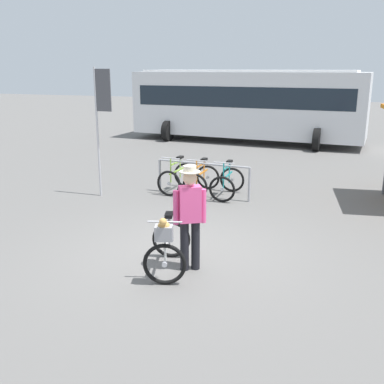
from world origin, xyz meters
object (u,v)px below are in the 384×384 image
(racked_bike_teal, at_px, (227,183))
(banner_flag, at_px, (101,108))
(featured_bicycle, at_px, (167,245))
(racked_bike_orange, at_px, (202,180))
(bus_distant, at_px, (247,102))
(racked_bike_lime, at_px, (177,178))
(person_with_featured_bike, at_px, (190,214))

(racked_bike_teal, height_order, banner_flag, banner_flag)
(featured_bicycle, relative_size, banner_flag, 0.39)
(racked_bike_teal, relative_size, banner_flag, 0.35)
(racked_bike_teal, height_order, featured_bicycle, featured_bicycle)
(banner_flag, bearing_deg, featured_bicycle, -48.72)
(featured_bicycle, height_order, banner_flag, banner_flag)
(racked_bike_orange, distance_m, racked_bike_teal, 0.70)
(featured_bicycle, distance_m, bus_distant, 13.70)
(bus_distant, xyz_separation_m, banner_flag, (-1.45, -9.89, 0.49))
(racked_bike_lime, xyz_separation_m, bus_distant, (-0.12, 8.84, 1.37))
(racked_bike_orange, relative_size, featured_bicycle, 0.89)
(racked_bike_lime, bearing_deg, featured_bicycle, -70.83)
(banner_flag, bearing_deg, bus_distant, 81.69)
(racked_bike_orange, height_order, banner_flag, banner_flag)
(racked_bike_orange, distance_m, bus_distant, 9.03)
(racked_bike_orange, distance_m, banner_flag, 3.10)
(racked_bike_teal, distance_m, banner_flag, 3.62)
(racked_bike_teal, distance_m, featured_bicycle, 4.59)
(racked_bike_lime, distance_m, banner_flag, 2.65)
(racked_bike_teal, bearing_deg, racked_bike_orange, 175.48)
(racked_bike_orange, height_order, person_with_featured_bike, person_with_featured_bike)
(featured_bicycle, relative_size, person_with_featured_bike, 0.73)
(racked_bike_orange, xyz_separation_m, banner_flag, (-2.26, -1.00, 1.86))
(racked_bike_teal, height_order, bus_distant, bus_distant)
(racked_bike_orange, bearing_deg, racked_bike_lime, 175.48)
(racked_bike_orange, relative_size, banner_flag, 0.35)
(racked_bike_teal, xyz_separation_m, person_with_featured_bike, (0.52, -4.32, 0.58))
(person_with_featured_bike, bearing_deg, racked_bike_orange, 105.61)
(person_with_featured_bike, distance_m, bus_distant, 13.45)
(featured_bicycle, xyz_separation_m, banner_flag, (-3.20, 3.64, 1.74))
(racked_bike_orange, relative_size, bus_distant, 0.11)
(racked_bike_lime, relative_size, bus_distant, 0.11)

